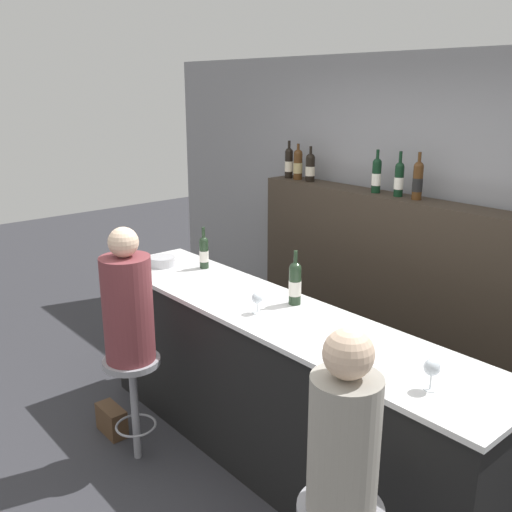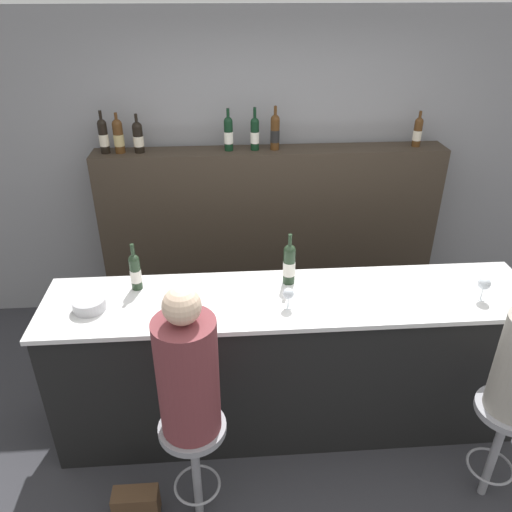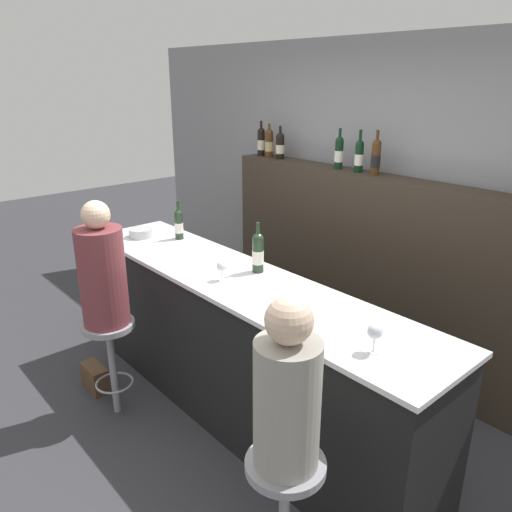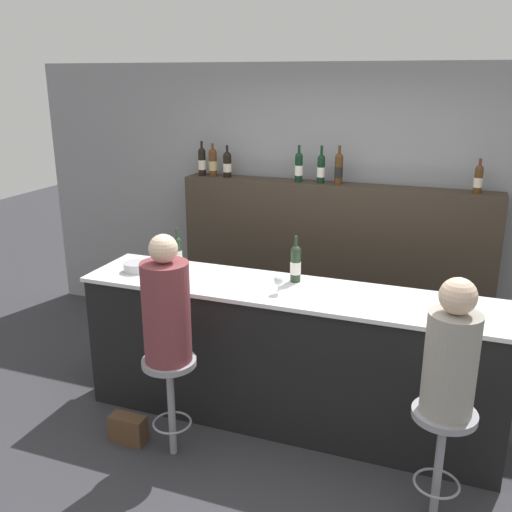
{
  "view_description": "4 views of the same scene",
  "coord_description": "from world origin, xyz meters",
  "px_view_note": "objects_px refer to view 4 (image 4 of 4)",
  "views": [
    {
      "loc": [
        2.35,
        -1.87,
        2.35
      ],
      "look_at": [
        -0.12,
        0.26,
        1.37
      ],
      "focal_mm": 40.0,
      "sensor_mm": 36.0,
      "label": 1
    },
    {
      "loc": [
        -0.41,
        -2.22,
        2.75
      ],
      "look_at": [
        -0.23,
        0.21,
        1.4
      ],
      "focal_mm": 35.0,
      "sensor_mm": 36.0,
      "label": 2
    },
    {
      "loc": [
        2.33,
        -1.59,
        2.29
      ],
      "look_at": [
        0.12,
        0.35,
        1.22
      ],
      "focal_mm": 35.0,
      "sensor_mm": 36.0,
      "label": 3
    },
    {
      "loc": [
        1.1,
        -3.28,
        2.49
      ],
      "look_at": [
        -0.23,
        0.26,
        1.28
      ],
      "focal_mm": 40.0,
      "sensor_mm": 36.0,
      "label": 4
    }
  ],
  "objects_px": {
    "wine_bottle_backbar_1": "(213,162)",
    "bar_stool_right": "(442,436)",
    "wine_bottle_backbar_0": "(202,161)",
    "metal_bowl": "(136,267)",
    "wine_glass_1": "(461,302)",
    "guest_seated_left": "(166,307)",
    "handbag": "(128,429)",
    "wine_bottle_backbar_2": "(227,164)",
    "wine_bottle_backbar_4": "(321,168)",
    "guest_seated_right": "(451,355)",
    "wine_bottle_backbar_5": "(339,168)",
    "bar_stool_left": "(170,381)",
    "wine_glass_0": "(278,281)",
    "wine_bottle_backbar_3": "(299,167)",
    "wine_bottle_counter_1": "(295,263)",
    "wine_bottle_backbar_6": "(478,179)",
    "wine_bottle_counter_0": "(178,251)"
  },
  "relations": [
    {
      "from": "wine_bottle_backbar_6",
      "to": "bar_stool_left",
      "type": "distance_m",
      "value": 2.92
    },
    {
      "from": "handbag",
      "to": "wine_bottle_backbar_2",
      "type": "bearing_deg",
      "value": 92.14
    },
    {
      "from": "wine_bottle_backbar_4",
      "to": "wine_glass_0",
      "type": "height_order",
      "value": "wine_bottle_backbar_4"
    },
    {
      "from": "metal_bowl",
      "to": "guest_seated_right",
      "type": "relative_size",
      "value": 0.25
    },
    {
      "from": "wine_bottle_backbar_5",
      "to": "guest_seated_left",
      "type": "xyz_separation_m",
      "value": [
        -0.63,
        -2.02,
        -0.62
      ]
    },
    {
      "from": "wine_bottle_backbar_0",
      "to": "wine_glass_1",
      "type": "relative_size",
      "value": 2.23
    },
    {
      "from": "wine_bottle_backbar_4",
      "to": "wine_bottle_counter_1",
      "type": "bearing_deg",
      "value": -83.75
    },
    {
      "from": "wine_bottle_backbar_1",
      "to": "bar_stool_right",
      "type": "height_order",
      "value": "wine_bottle_backbar_1"
    },
    {
      "from": "wine_bottle_backbar_6",
      "to": "bar_stool_right",
      "type": "height_order",
      "value": "wine_bottle_backbar_6"
    },
    {
      "from": "wine_bottle_backbar_4",
      "to": "wine_bottle_backbar_5",
      "type": "xyz_separation_m",
      "value": [
        0.16,
        0.0,
        0.01
      ]
    },
    {
      "from": "wine_bottle_backbar_4",
      "to": "bar_stool_left",
      "type": "relative_size",
      "value": 0.47
    },
    {
      "from": "wine_bottle_backbar_0",
      "to": "wine_glass_0",
      "type": "bearing_deg",
      "value": -49.23
    },
    {
      "from": "wine_bottle_backbar_0",
      "to": "wine_bottle_backbar_3",
      "type": "bearing_deg",
      "value": 0.0
    },
    {
      "from": "wine_bottle_backbar_0",
      "to": "wine_bottle_backbar_1",
      "type": "relative_size",
      "value": 1.06
    },
    {
      "from": "wine_bottle_backbar_3",
      "to": "wine_bottle_backbar_4",
      "type": "height_order",
      "value": "wine_bottle_backbar_4"
    },
    {
      "from": "wine_bottle_backbar_5",
      "to": "wine_glass_0",
      "type": "distance_m",
      "value": 1.57
    },
    {
      "from": "wine_bottle_backbar_3",
      "to": "handbag",
      "type": "height_order",
      "value": "wine_bottle_backbar_3"
    },
    {
      "from": "wine_bottle_backbar_2",
      "to": "handbag",
      "type": "distance_m",
      "value": 2.56
    },
    {
      "from": "bar_stool_right",
      "to": "wine_bottle_backbar_6",
      "type": "bearing_deg",
      "value": 88.16
    },
    {
      "from": "wine_bottle_backbar_0",
      "to": "bar_stool_left",
      "type": "relative_size",
      "value": 0.46
    },
    {
      "from": "wine_bottle_counter_0",
      "to": "wine_bottle_backbar_6",
      "type": "height_order",
      "value": "wine_bottle_backbar_6"
    },
    {
      "from": "wine_bottle_backbar_2",
      "to": "wine_bottle_backbar_4",
      "type": "xyz_separation_m",
      "value": [
        0.91,
        0.0,
        0.01
      ]
    },
    {
      "from": "bar_stool_right",
      "to": "guest_seated_right",
      "type": "relative_size",
      "value": 0.92
    },
    {
      "from": "wine_bottle_backbar_2",
      "to": "wine_bottle_backbar_3",
      "type": "distance_m",
      "value": 0.7
    },
    {
      "from": "wine_bottle_backbar_5",
      "to": "wine_bottle_backbar_6",
      "type": "distance_m",
      "value": 1.15
    },
    {
      "from": "wine_bottle_backbar_5",
      "to": "wine_bottle_backbar_2",
      "type": "bearing_deg",
      "value": -180.0
    },
    {
      "from": "wine_bottle_backbar_5",
      "to": "wine_bottle_backbar_1",
      "type": "bearing_deg",
      "value": 180.0
    },
    {
      "from": "guest_seated_right",
      "to": "wine_bottle_backbar_0",
      "type": "bearing_deg",
      "value": 140.19
    },
    {
      "from": "wine_bottle_backbar_2",
      "to": "guest_seated_left",
      "type": "distance_m",
      "value": 2.15
    },
    {
      "from": "wine_bottle_backbar_0",
      "to": "wine_bottle_backbar_4",
      "type": "height_order",
      "value": "wine_bottle_backbar_4"
    },
    {
      "from": "wine_bottle_backbar_1",
      "to": "wine_bottle_backbar_2",
      "type": "bearing_deg",
      "value": -0.0
    },
    {
      "from": "wine_bottle_counter_1",
      "to": "wine_bottle_backbar_3",
      "type": "xyz_separation_m",
      "value": [
        -0.34,
        1.19,
        0.51
      ]
    },
    {
      "from": "wine_bottle_backbar_2",
      "to": "wine_bottle_backbar_4",
      "type": "distance_m",
      "value": 0.91
    },
    {
      "from": "guest_seated_left",
      "to": "wine_glass_0",
      "type": "bearing_deg",
      "value": 44.34
    },
    {
      "from": "wine_bottle_backbar_0",
      "to": "metal_bowl",
      "type": "height_order",
      "value": "wine_bottle_backbar_0"
    },
    {
      "from": "wine_bottle_backbar_1",
      "to": "wine_bottle_backbar_5",
      "type": "bearing_deg",
      "value": -0.0
    },
    {
      "from": "guest_seated_left",
      "to": "handbag",
      "type": "xyz_separation_m",
      "value": [
        -0.36,
        0.0,
        -0.98
      ]
    },
    {
      "from": "wine_bottle_backbar_2",
      "to": "wine_glass_1",
      "type": "relative_size",
      "value": 2.04
    },
    {
      "from": "wine_glass_1",
      "to": "guest_seated_right",
      "type": "bearing_deg",
      "value": -92.42
    },
    {
      "from": "wine_bottle_counter_0",
      "to": "wine_bottle_backbar_0",
      "type": "xyz_separation_m",
      "value": [
        -0.35,
        1.19,
        0.52
      ]
    },
    {
      "from": "wine_bottle_counter_1",
      "to": "wine_glass_1",
      "type": "relative_size",
      "value": 2.34
    },
    {
      "from": "wine_bottle_backbar_0",
      "to": "wine_glass_1",
      "type": "bearing_deg",
      "value": -30.94
    },
    {
      "from": "wine_bottle_counter_1",
      "to": "wine_bottle_backbar_5",
      "type": "height_order",
      "value": "wine_bottle_backbar_5"
    },
    {
      "from": "wine_bottle_backbar_1",
      "to": "guest_seated_left",
      "type": "height_order",
      "value": "wine_bottle_backbar_1"
    },
    {
      "from": "handbag",
      "to": "wine_bottle_counter_0",
      "type": "bearing_deg",
      "value": 89.55
    },
    {
      "from": "wine_bottle_backbar_0",
      "to": "bar_stool_left",
      "type": "bearing_deg",
      "value": -70.91
    },
    {
      "from": "metal_bowl",
      "to": "bar_stool_left",
      "type": "relative_size",
      "value": 0.27
    },
    {
      "from": "wine_bottle_backbar_2",
      "to": "wine_glass_0",
      "type": "bearing_deg",
      "value": -55.68
    },
    {
      "from": "wine_bottle_backbar_0",
      "to": "wine_bottle_backbar_5",
      "type": "xyz_separation_m",
      "value": [
        1.33,
        0.0,
        0.01
      ]
    },
    {
      "from": "wine_bottle_backbar_4",
      "to": "guest_seated_right",
      "type": "height_order",
      "value": "wine_bottle_backbar_4"
    }
  ]
}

